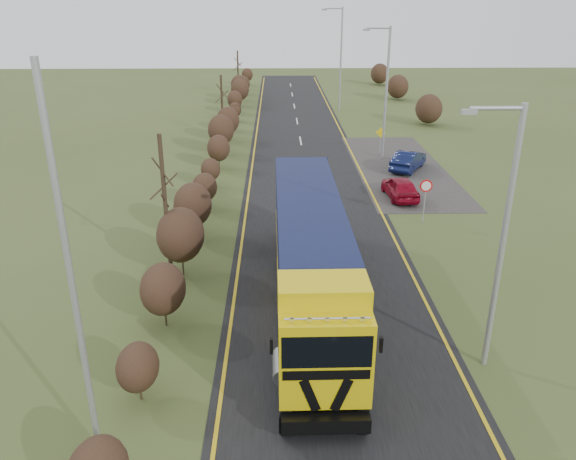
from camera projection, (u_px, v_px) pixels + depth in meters
The scene contains 14 objects.
ground at pixel (333, 323), 20.22m from camera, with size 160.00×160.00×0.00m, color #3E4C20.
road at pixel (315, 221), 29.46m from camera, with size 8.00×120.00×0.02m, color black.
layby at pixel (399, 167), 38.83m from camera, with size 6.00×18.00×0.02m, color #2F2C2A.
lane_markings at pixel (315, 223), 29.17m from camera, with size 7.52×116.00×0.01m.
hedgerow at pixel (193, 207), 26.78m from camera, with size 2.24×102.04×6.05m.
lorry at pixel (310, 252), 20.43m from camera, with size 2.83×14.53×4.04m.
car_red_hatchback at pixel (400, 188), 32.69m from camera, with size 1.51×3.76×1.28m, color maroon.
car_blue_sedan at pixel (408, 160), 38.09m from camera, with size 1.40×4.01×1.32m, color #091135.
streetlight_near at pixel (501, 233), 16.28m from camera, with size 1.77×0.18×8.29m.
streetlight_mid at pixel (385, 88), 39.44m from camera, with size 1.94×0.18×9.14m.
streetlight_far at pixel (340, 55), 56.38m from camera, with size 2.14×0.20×10.10m.
left_pole at pixel (72, 284), 12.60m from camera, with size 0.16×0.16×9.83m, color #9B9DA0.
speed_sign at pixel (425, 193), 28.64m from camera, with size 0.65×0.10×2.36m.
warning_board at pixel (380, 138), 41.90m from camera, with size 0.76×0.11×1.99m.
Camera 1 is at (-2.02, -17.36, 10.85)m, focal length 35.00 mm.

